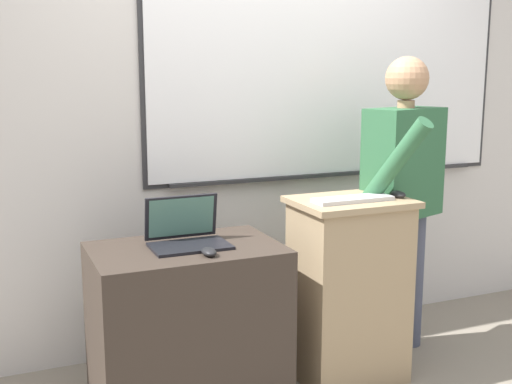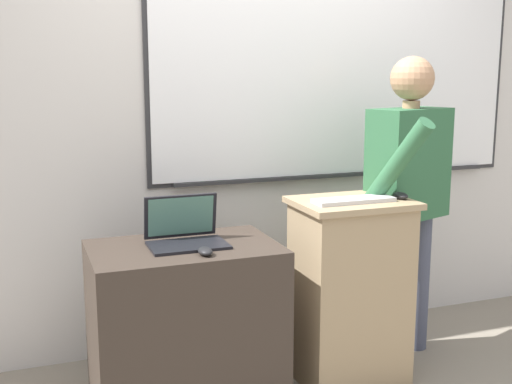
{
  "view_description": "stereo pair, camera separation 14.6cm",
  "coord_description": "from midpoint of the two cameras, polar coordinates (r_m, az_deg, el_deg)",
  "views": [
    {
      "loc": [
        -1.39,
        -2.22,
        1.54
      ],
      "look_at": [
        -0.2,
        0.54,
        0.98
      ],
      "focal_mm": 45.0,
      "sensor_mm": 36.0,
      "label": 1
    },
    {
      "loc": [
        -1.25,
        -2.28,
        1.54
      ],
      "look_at": [
        -0.2,
        0.54,
        0.98
      ],
      "focal_mm": 45.0,
      "sensor_mm": 36.0,
      "label": 2
    }
  ],
  "objects": [
    {
      "name": "back_wall",
      "position": [
        3.68,
        -1.77,
        7.15
      ],
      "size": [
        6.4,
        0.17,
        2.63
      ],
      "color": "silver",
      "rests_on": "ground_plane"
    },
    {
      "name": "wireless_keyboard",
      "position": [
        3.11,
        7.28,
        -0.65
      ],
      "size": [
        0.4,
        0.12,
        0.02
      ],
      "color": "silver",
      "rests_on": "lectern_podium"
    },
    {
      "name": "lectern_podium",
      "position": [
        3.29,
        6.96,
        -8.58
      ],
      "size": [
        0.56,
        0.43,
        0.93
      ],
      "color": "tan",
      "rests_on": "ground_plane"
    },
    {
      "name": "side_desk",
      "position": [
        3.05,
        -7.51,
        -11.87
      ],
      "size": [
        0.85,
        0.56,
        0.77
      ],
      "color": "#382D26",
      "rests_on": "ground_plane"
    },
    {
      "name": "computer_mouse_by_laptop",
      "position": [
        2.77,
        -5.72,
        -5.33
      ],
      "size": [
        0.06,
        0.1,
        0.03
      ],
      "color": "black",
      "rests_on": "side_desk"
    },
    {
      "name": "computer_mouse_by_keyboard",
      "position": [
        3.24,
        11.26,
        -0.2
      ],
      "size": [
        0.06,
        0.1,
        0.03
      ],
      "color": "black",
      "rests_on": "lectern_podium"
    },
    {
      "name": "laptop",
      "position": [
        2.95,
        -7.68,
        -3.5
      ],
      "size": [
        0.35,
        0.27,
        0.22
      ],
      "color": "black",
      "rests_on": "side_desk"
    },
    {
      "name": "person_presenter",
      "position": [
        3.52,
        11.81,
        0.66
      ],
      "size": [
        0.63,
        0.64,
        1.63
      ],
      "rotation": [
        0.0,
        0.0,
        0.33
      ],
      "color": "#474C60",
      "rests_on": "ground_plane"
    }
  ]
}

